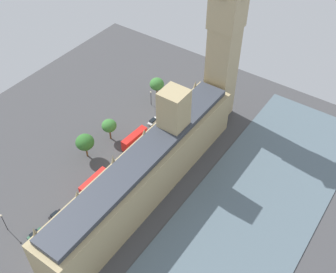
# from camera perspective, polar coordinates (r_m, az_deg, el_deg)

# --- Properties ---
(ground_plane) EXTENTS (147.36, 147.36, 0.00)m
(ground_plane) POSITION_cam_1_polar(r_m,az_deg,el_deg) (125.91, -3.67, -7.14)
(ground_plane) COLOR #424244
(river_thames) EXTENTS (35.13, 132.63, 0.25)m
(river_thames) POSITION_cam_1_polar(r_m,az_deg,el_deg) (116.39, 9.00, -13.94)
(river_thames) COLOR slate
(river_thames) RESTS_ON ground
(parliament_building) EXTENTS (12.15, 77.36, 28.91)m
(parliament_building) POSITION_cam_1_polar(r_m,az_deg,el_deg) (119.04, -2.72, -4.52)
(parliament_building) COLOR tan
(parliament_building) RESTS_ON ground
(clock_tower) EXTENTS (9.49, 9.49, 61.04)m
(clock_tower) POSITION_cam_1_polar(r_m,az_deg,el_deg) (133.37, 7.98, 13.72)
(clock_tower) COLOR tan
(clock_tower) RESTS_ON ground
(car_white_far_end) EXTENTS (1.84, 4.49, 1.74)m
(car_white_far_end) POSITION_cam_1_polar(r_m,az_deg,el_deg) (145.63, -2.11, 2.15)
(car_white_far_end) COLOR silver
(car_white_far_end) RESTS_ON ground
(double_decker_bus_midblock) EXTENTS (3.10, 10.62, 4.75)m
(double_decker_bus_midblock) POSITION_cam_1_polar(r_m,az_deg,el_deg) (136.76, -4.69, -0.36)
(double_decker_bus_midblock) COLOR red
(double_decker_bus_midblock) RESTS_ON ground
(car_yellow_cab_near_tower) EXTENTS (2.16, 4.56, 1.74)m
(car_yellow_cab_near_tower) POSITION_cam_1_polar(r_m,az_deg,el_deg) (133.06, -6.34, -3.17)
(car_yellow_cab_near_tower) COLOR gold
(car_yellow_cab_near_tower) RESTS_ON ground
(double_decker_bus_kerbside) EXTENTS (2.72, 10.52, 4.75)m
(double_decker_bus_kerbside) POSITION_cam_1_polar(r_m,az_deg,el_deg) (125.33, -10.25, -6.43)
(double_decker_bus_kerbside) COLOR red
(double_decker_bus_kerbside) RESTS_ON ground
(car_black_opposite_hall) EXTENTS (2.14, 4.17, 1.74)m
(car_black_opposite_hall) POSITION_cam_1_polar(r_m,az_deg,el_deg) (122.69, -15.45, -10.57)
(car_black_opposite_hall) COLOR black
(car_black_opposite_hall) RESTS_ON ground
(car_dark_green_leading) EXTENTS (2.08, 4.69, 1.74)m
(car_dark_green_leading) POSITION_cam_1_polar(r_m,az_deg,el_deg) (120.51, -18.08, -12.89)
(car_dark_green_leading) COLOR #19472D
(car_dark_green_leading) RESTS_ON ground
(pedestrian_corner) EXTENTS (0.62, 0.65, 1.53)m
(pedestrian_corner) POSITION_cam_1_polar(r_m,az_deg,el_deg) (115.99, -15.86, -15.60)
(pedestrian_corner) COLOR maroon
(pedestrian_corner) RESTS_ON ground
(pedestrian_trailing) EXTENTS (0.69, 0.62, 1.66)m
(pedestrian_trailing) POSITION_cam_1_polar(r_m,az_deg,el_deg) (142.19, 0.94, 0.86)
(pedestrian_trailing) COLOR gray
(pedestrian_trailing) RESTS_ON ground
(plane_tree_under_trees) EXTENTS (5.35, 5.35, 9.49)m
(plane_tree_under_trees) POSITION_cam_1_polar(r_m,az_deg,el_deg) (152.22, -1.57, 7.33)
(plane_tree_under_trees) COLOR brown
(plane_tree_under_trees) RESTS_ON ground
(plane_tree_by_river_gate) EXTENTS (6.01, 6.01, 8.86)m
(plane_tree_by_river_gate) POSITION_cam_1_polar(r_m,az_deg,el_deg) (132.71, -11.55, -0.80)
(plane_tree_by_river_gate) COLOR brown
(plane_tree_by_river_gate) RESTS_ON ground
(plane_tree_slot_10) EXTENTS (5.02, 5.02, 8.04)m
(plane_tree_slot_10) POSITION_cam_1_polar(r_m,az_deg,el_deg) (137.77, -8.24, 1.50)
(plane_tree_slot_10) COLOR brown
(plane_tree_slot_10) RESTS_ON ground
(street_lamp_slot_11) EXTENTS (0.56, 0.56, 6.40)m
(street_lamp_slot_11) POSITION_cam_1_polar(r_m,az_deg,el_deg) (151.23, -2.41, 5.74)
(street_lamp_slot_11) COLOR black
(street_lamp_slot_11) RESTS_ON ground
(street_lamp_slot_12) EXTENTS (0.56, 0.56, 6.91)m
(street_lamp_slot_12) POSITION_cam_1_polar(r_m,az_deg,el_deg) (121.45, -22.10, -10.71)
(street_lamp_slot_12) COLOR black
(street_lamp_slot_12) RESTS_ON ground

